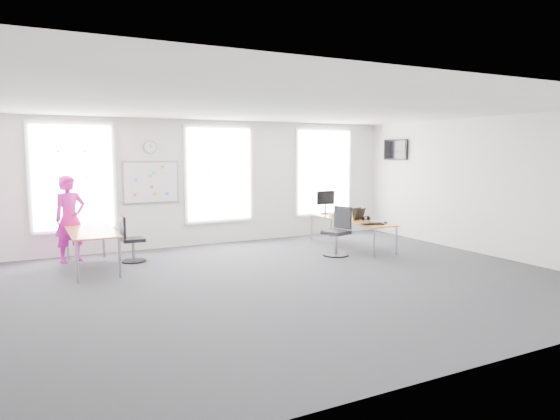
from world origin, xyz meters
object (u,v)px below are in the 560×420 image
person (70,219)px  monitor (326,200)px  keyboard (372,224)px  desk_left (91,233)px  desk_right (351,221)px  headphones (366,218)px  chair_left (130,242)px  chair_right (338,234)px

person → monitor: (6.08, -0.13, 0.13)m
keyboard → monitor: monitor is taller
desk_left → person: 0.92m
person → keyboard: size_ratio=3.65×
desk_right → desk_left: (-5.76, 0.41, 0.08)m
desk_right → desk_left: bearing=175.9°
keyboard → headphones: (0.28, 0.60, 0.04)m
desk_left → headphones: desk_left is taller
chair_left → person: (-1.07, 0.60, 0.47)m
desk_right → person: 6.19m
desk_left → keyboard: size_ratio=4.28×
keyboard → monitor: bearing=105.3°
chair_right → keyboard: size_ratio=2.18×
chair_right → chair_left: 4.37m
desk_right → chair_right: (-0.84, -0.72, -0.15)m
desk_right → chair_left: chair_left is taller
desk_right → chair_left: bearing=172.4°
desk_left → chair_left: size_ratio=2.19×
chair_left → headphones: 5.27m
person → headphones: (6.23, -1.63, -0.18)m
person → chair_right: bearing=-40.9°
person → monitor: bearing=-21.3°
desk_right → person: person is taller
desk_left → person: person is taller
chair_right → chair_left: chair_right is taller
desk_right → monitor: 1.21m
chair_left → desk_left: bearing=107.7°
chair_left → keyboard: size_ratio=1.96×
person → monitor: 6.08m
desk_left → person: size_ratio=1.17×
monitor → person: bearing=175.9°
chair_left → headphones: (5.16, -1.03, 0.29)m
person → chair_left: bearing=-49.2°
desk_right → keyboard: 0.98m
desk_right → chair_right: size_ratio=2.55×
desk_right → desk_left: size_ratio=1.30×
person → monitor: size_ratio=2.99×
keyboard → headphones: bearing=84.2°
desk_right → chair_left: 5.04m
chair_right → desk_left: bearing=-118.8°
chair_right → keyboard: bearing=55.4°
keyboard → desk_left: bearing=-174.9°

